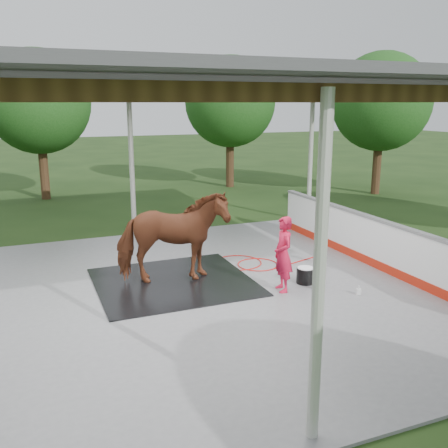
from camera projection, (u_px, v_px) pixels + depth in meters
name	position (u px, v px, depth m)	size (l,w,h in m)	color
ground	(186.00, 296.00, 9.95)	(100.00, 100.00, 0.00)	#1E3814
concrete_slab	(186.00, 295.00, 9.94)	(12.00, 10.00, 0.05)	slate
pavilion_structure	(182.00, 91.00, 9.01)	(12.60, 10.60, 4.05)	beige
dasher_board	(375.00, 244.00, 11.49)	(0.16, 8.00, 1.15)	red
tree_belt	(183.00, 101.00, 9.97)	(28.00, 28.00, 5.80)	#382314
rubber_mat	(174.00, 282.00, 10.56)	(3.20, 3.00, 0.02)	black
horse	(172.00, 237.00, 10.33)	(1.04, 2.28, 1.93)	brown
handler	(283.00, 254.00, 9.93)	(0.56, 0.37, 1.53)	red
wash_bucket	(305.00, 275.00, 10.48)	(0.37, 0.37, 0.34)	black
soap_bottle_a	(314.00, 283.00, 10.15)	(0.10, 0.10, 0.26)	silver
soap_bottle_b	(359.00, 290.00, 9.86)	(0.08, 0.09, 0.19)	#338CD8
hose_coil	(247.00, 263.00, 11.77)	(2.47, 1.36, 0.02)	red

